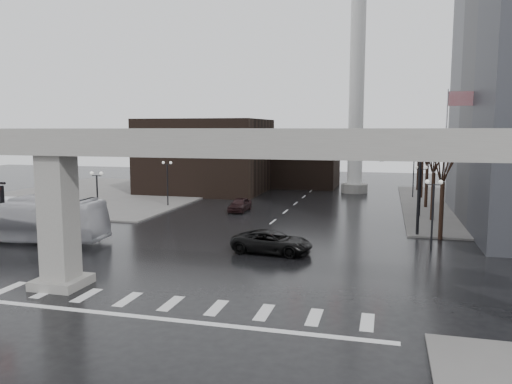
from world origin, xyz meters
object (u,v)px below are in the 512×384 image
Objects in this scene: signal_mast_arm at (371,164)px; city_bus at (26,219)px; pickup_truck at (272,242)px; far_car at (240,205)px.

city_bus is at bearing -159.18° from signal_mast_arm.
signal_mast_arm is at bearing -31.44° from pickup_truck.
signal_mast_arm is at bearing -29.49° from far_car.
far_car is at bearing -37.96° from city_bus.
far_car is (11.98, 17.84, -1.05)m from city_bus.
far_car is (-7.30, 16.57, -0.06)m from pickup_truck.
far_car is at bearing 149.46° from signal_mast_arm.
pickup_truck is 1.33× the size of far_car.
pickup_truck reaches higher than far_car.
city_bus reaches higher than far_car.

